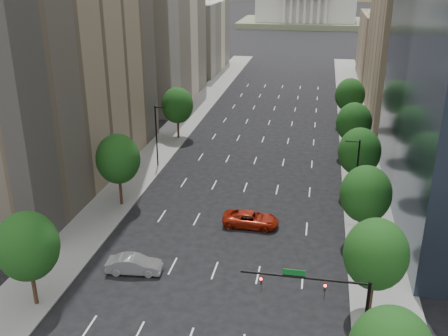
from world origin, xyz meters
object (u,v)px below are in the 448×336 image
Objects in this scene: car_silver at (134,265)px; car_red_far at (251,219)px; traffic_signal at (332,300)px; capitol at (306,7)px.

car_silver and car_red_far have the same top height.
traffic_signal is at bearing -121.04° from car_silver.
capitol is 11.48× the size of car_silver.
capitol is at bearing -8.25° from car_silver.
traffic_signal is 0.15× the size of capitol.
capitol is at bearing 0.94° from car_red_far.
car_silver is 14.75m from car_red_far.
car_silver is at bearing 155.21° from traffic_signal.
traffic_signal is 21.69m from car_red_far.
car_silver is (-17.93, 8.28, -4.31)m from traffic_signal.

